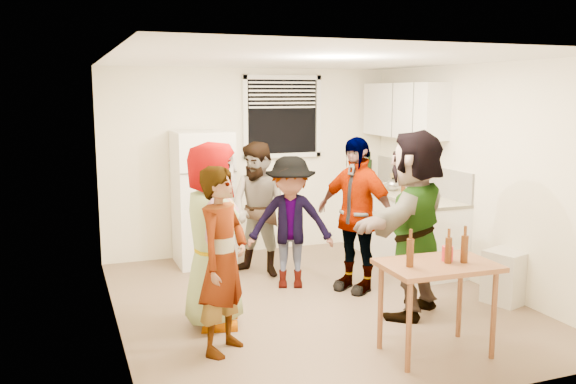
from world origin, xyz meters
name	(u,v)px	position (x,y,z in m)	size (l,w,h in m)	color
room	(315,302)	(0.00, 0.00, 0.00)	(4.00, 4.50, 2.50)	white
window	(282,117)	(0.45, 2.21, 1.85)	(1.12, 0.10, 1.06)	white
refrigerator	(203,198)	(-0.75, 1.88, 0.85)	(0.70, 0.70, 1.70)	white
counter_lower	(400,227)	(1.70, 1.15, 0.43)	(0.60, 2.20, 0.86)	white
countertop	(401,193)	(1.70, 1.15, 0.88)	(0.64, 2.22, 0.04)	beige
backsplash	(420,177)	(1.99, 1.15, 1.08)	(0.03, 2.20, 0.36)	beige
upper_cabinets	(404,110)	(1.83, 1.35, 1.95)	(0.34, 1.60, 0.70)	white
kettle	(393,191)	(1.65, 1.27, 0.90)	(0.23, 0.19, 0.19)	silver
paper_towel	(414,196)	(1.68, 0.81, 0.90)	(0.12, 0.12, 0.26)	white
wine_bottle	(369,182)	(1.75, 2.12, 0.90)	(0.08, 0.08, 0.32)	black
beer_bottle_counter	(403,195)	(1.60, 0.93, 0.90)	(0.06, 0.06, 0.21)	#47230C
blue_cup	(422,203)	(1.51, 0.35, 0.90)	(0.09, 0.09, 0.12)	blue
picture_frame	(395,180)	(1.92, 1.67, 0.98)	(0.02, 0.20, 0.16)	tan
trash_bin	(506,279)	(1.87, -0.71, 0.25)	(0.38, 0.38, 0.55)	beige
serving_table	(434,353)	(0.45, -1.52, 0.00)	(0.93, 0.62, 0.79)	brown
beer_bottle_table	(448,263)	(0.52, -1.56, 0.79)	(0.06, 0.06, 0.22)	#47230C
red_cup	(447,261)	(0.56, -1.50, 0.79)	(0.09, 0.09, 0.13)	red
guest_grey	(215,324)	(-1.14, -0.23, 0.00)	(0.85, 1.74, 0.55)	#979797
guest_stripe	(224,350)	(-1.20, -0.85, 0.00)	(0.58, 1.59, 0.38)	#141933
guest_back_left	(260,275)	(-0.23, 1.13, 0.00)	(0.78, 1.61, 0.61)	#513824
guest_back_right	(290,286)	(-0.05, 0.58, 0.00)	(0.96, 1.49, 0.55)	#46464B
guest_black	(354,289)	(0.58, 0.23, 0.00)	(1.00, 1.71, 0.42)	black
guest_orange	(411,313)	(0.78, -0.63, 0.00)	(1.70, 1.83, 0.54)	#E79157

